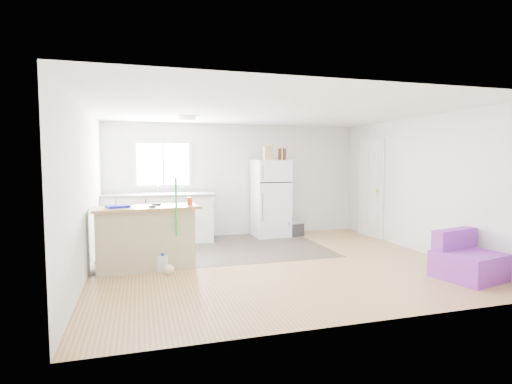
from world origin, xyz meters
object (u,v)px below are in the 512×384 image
blue_tray (118,206)px  bottle_left (280,154)px  refrigerator (271,198)px  mop (171,258)px  purple_seat (467,261)px  cooler (293,228)px  red_cup (190,201)px  kitchen_cabinets (159,217)px  peninsula (146,238)px  cleaner_jug (163,264)px  bottle_right (284,154)px  cardboard_box (268,153)px

blue_tray → bottle_left: 3.82m
refrigerator → blue_tray: size_ratio=5.45×
mop → blue_tray: 1.07m
purple_seat → blue_tray: bearing=147.2°
purple_seat → blue_tray: (-4.65, 1.68, 0.73)m
cooler → red_cup: bearing=-158.6°
kitchen_cabinets → cooler: kitchen_cabinets is taller
peninsula → cooler: 3.59m
mop → red_cup: 0.93m
cleaner_jug → bottle_right: 3.80m
refrigerator → bottle_right: bottle_right is taller
red_cup → bottle_left: 2.94m
mop → bottle_left: bearing=47.2°
mop → peninsula: bearing=138.9°
refrigerator → red_cup: size_ratio=13.62×
blue_tray → cardboard_box: bearing=33.9°
kitchen_cabinets → cooler: 2.81m
bottle_right → kitchen_cabinets: bearing=178.4°
purple_seat → cardboard_box: bearing=102.2°
peninsula → refrigerator: refrigerator is taller
cleaner_jug → red_cup: (0.44, 0.28, 0.88)m
cardboard_box → bottle_left: (0.26, -0.02, -0.02)m
cooler → mop: size_ratio=0.35×
cooler → purple_seat: size_ratio=0.53×
kitchen_cabinets → cleaner_jug: size_ratio=7.89×
cardboard_box → bottle_right: cardboard_box is taller
refrigerator → mop: refrigerator is taller
refrigerator → red_cup: (-1.95, -1.91, 0.19)m
cooler → peninsula: bearing=-164.3°
red_cup → peninsula: bearing=-176.2°
refrigerator → mop: size_ratio=1.17×
red_cup → refrigerator: bearing=44.4°
kitchen_cabinets → cleaner_jug: 2.24m
blue_tray → bottle_left: size_ratio=1.20×
cleaner_jug → bottle_right: bottle_right is taller
bottle_right → cooler: bearing=-26.4°
mop → cardboard_box: cardboard_box is taller
refrigerator → bottle_right: (0.29, -0.05, 0.94)m
refrigerator → cardboard_box: (-0.07, -0.02, 0.97)m
mop → bottle_right: bottle_right is taller
peninsula → red_cup: 0.85m
refrigerator → cardboard_box: size_ratio=5.45×
peninsula → cardboard_box: (2.55, 1.93, 1.31)m
kitchen_cabinets → cardboard_box: 2.60m
kitchen_cabinets → refrigerator: (2.33, -0.02, 0.32)m
kitchen_cabinets → purple_seat: (3.97, -3.70, -0.26)m
peninsula → cooler: size_ratio=3.19×
kitchen_cabinets → peninsula: (-0.30, -1.98, -0.02)m
cleaner_jug → bottle_left: size_ratio=1.13×
bottle_left → purple_seat: bearing=-68.2°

